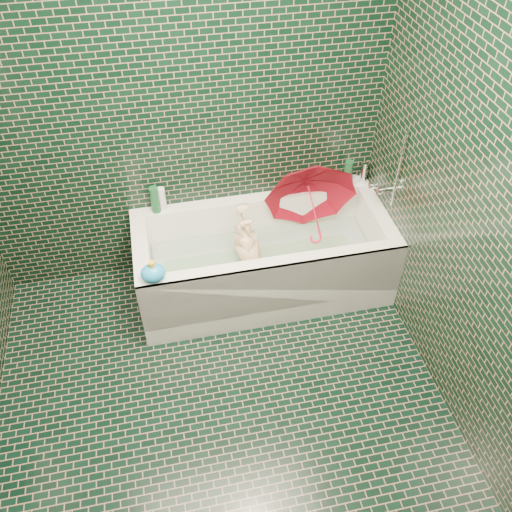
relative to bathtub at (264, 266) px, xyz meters
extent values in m
plane|color=black|center=(-0.45, -1.01, -0.21)|extent=(2.80, 2.80, 0.00)
plane|color=black|center=(-0.45, 0.39, 1.04)|extent=(2.80, 0.00, 2.80)
plane|color=black|center=(0.85, -1.01, 1.04)|extent=(0.00, 2.80, 2.80)
cube|color=white|center=(0.00, 0.02, -0.14)|extent=(1.70, 0.75, 0.15)
cube|color=white|center=(0.00, 0.34, 0.14)|extent=(1.70, 0.10, 0.40)
cube|color=white|center=(0.00, -0.31, 0.14)|extent=(1.70, 0.10, 0.40)
cube|color=white|center=(0.80, 0.02, 0.14)|extent=(0.10, 0.55, 0.40)
cube|color=white|center=(-0.80, 0.02, 0.14)|extent=(0.10, 0.55, 0.40)
cube|color=white|center=(0.00, -0.35, 0.06)|extent=(1.70, 0.02, 0.55)
cube|color=green|center=(0.00, 0.02, -0.06)|extent=(1.35, 0.47, 0.01)
cube|color=silver|center=(0.00, 0.02, 0.09)|extent=(1.48, 0.53, 0.00)
cylinder|color=silver|center=(0.83, 0.02, 0.52)|extent=(0.14, 0.05, 0.05)
cylinder|color=silver|center=(0.75, 0.08, 0.52)|extent=(0.05, 0.04, 0.04)
cylinder|color=silver|center=(0.82, -0.08, 0.74)|extent=(0.01, 0.01, 0.55)
imported|color=#E2BA8D|center=(-0.09, -0.03, 0.10)|extent=(0.88, 0.40, 0.30)
imported|color=red|center=(0.36, 0.09, 0.39)|extent=(0.78, 0.79, 0.84)
imported|color=white|center=(0.76, 0.35, 0.34)|extent=(0.13, 0.13, 0.26)
imported|color=#4B207A|center=(0.69, 0.36, 0.34)|extent=(0.11, 0.12, 0.21)
imported|color=#154B28|center=(0.67, 0.31, 0.34)|extent=(0.14, 0.14, 0.17)
cylinder|color=#154B28|center=(0.66, 0.31, 0.45)|extent=(0.07, 0.07, 0.22)
cylinder|color=silver|center=(0.80, 0.35, 0.42)|extent=(0.07, 0.07, 0.17)
cylinder|color=#154B28|center=(-0.67, 0.34, 0.43)|extent=(0.08, 0.08, 0.19)
cylinder|color=white|center=(-0.62, 0.35, 0.42)|extent=(0.06, 0.06, 0.17)
ellipsoid|color=orange|center=(0.57, 0.35, 0.38)|extent=(0.11, 0.09, 0.07)
sphere|color=orange|center=(0.61, 0.34, 0.42)|extent=(0.05, 0.05, 0.05)
cone|color=orange|center=(0.64, 0.34, 0.42)|extent=(0.02, 0.02, 0.02)
ellipsoid|color=#1991E7|center=(-0.73, -0.31, 0.40)|extent=(0.16, 0.13, 0.11)
cylinder|color=orange|center=(-0.73, -0.31, 0.47)|extent=(0.04, 0.04, 0.04)
camera|label=1|loc=(-0.61, -2.58, 2.66)|focal=38.00mm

